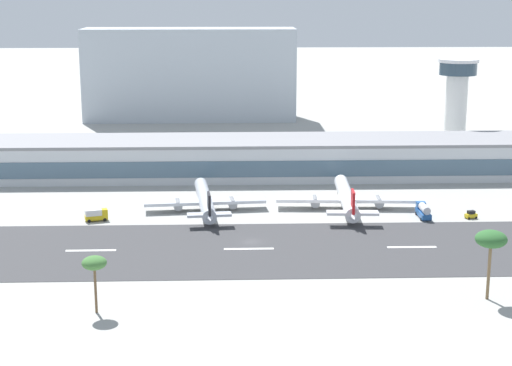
{
  "coord_description": "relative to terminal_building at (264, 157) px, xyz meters",
  "views": [
    {
      "loc": [
        -5.41,
        -192.05,
        60.72
      ],
      "look_at": [
        2.25,
        31.51,
        7.54
      ],
      "focal_mm": 57.03,
      "sensor_mm": 36.0,
      "label": 1
    }
  ],
  "objects": [
    {
      "name": "ground_plane",
      "position": [
        -6.34,
        -73.71,
        -6.3
      ],
      "size": [
        1400.0,
        1400.0,
        0.0
      ],
      "primitive_type": "plane",
      "color": "#9E9E99"
    },
    {
      "name": "runway_strip",
      "position": [
        -6.34,
        -79.27,
        -6.26
      ],
      "size": [
        800.0,
        42.64,
        0.08
      ],
      "primitive_type": "cube",
      "color": "#38383A",
      "rests_on": "ground_plane"
    },
    {
      "name": "runway_centreline_dash_3",
      "position": [
        -44.93,
        -79.27,
        -6.21
      ],
      "size": [
        12.0,
        1.2,
        0.01
      ],
      "primitive_type": "cube",
      "color": "white",
      "rests_on": "runway_strip"
    },
    {
      "name": "runway_centreline_dash_4",
      "position": [
        -7.08,
        -79.27,
        -6.21
      ],
      "size": [
        12.0,
        1.2,
        0.01
      ],
      "primitive_type": "cube",
      "color": "white",
      "rests_on": "runway_strip"
    },
    {
      "name": "runway_centreline_dash_5",
      "position": [
        32.49,
        -79.27,
        -6.21
      ],
      "size": [
        12.0,
        1.2,
        0.01
      ],
      "primitive_type": "cube",
      "color": "white",
      "rests_on": "runway_strip"
    },
    {
      "name": "terminal_building",
      "position": [
        0.0,
        0.0,
        0.0
      ],
      "size": [
        190.67,
        27.03,
        12.59
      ],
      "color": "silver",
      "rests_on": "ground_plane"
    },
    {
      "name": "control_tower",
      "position": [
        72.86,
        31.59,
        15.59
      ],
      "size": [
        14.73,
        14.73,
        36.15
      ],
      "color": "silver",
      "rests_on": "ground_plane"
    },
    {
      "name": "distant_hotel_block",
      "position": [
        -29.88,
        123.69,
        15.36
      ],
      "size": [
        99.89,
        24.98,
        43.31
      ],
      "primitive_type": "cube",
      "color": "#A8B2BC",
      "rests_on": "ground_plane"
    },
    {
      "name": "airliner_black_tail_gate_0",
      "position": [
        -18.48,
        -44.18,
        -3.39
      ],
      "size": [
        34.56,
        43.61,
        9.11
      ],
      "rotation": [
        0.0,
        0.0,
        1.66
      ],
      "color": "silver",
      "rests_on": "ground_plane"
    },
    {
      "name": "airliner_red_tail_gate_1",
      "position": [
        21.72,
        -43.59,
        -3.26
      ],
      "size": [
        40.52,
        45.68,
        9.53
      ],
      "rotation": [
        0.0,
        0.0,
        1.52
      ],
      "color": "white",
      "rests_on": "ground_plane"
    },
    {
      "name": "service_fuel_truck_0",
      "position": [
        41.4,
        -53.26,
        -4.27
      ],
      "size": [
        2.9,
        8.51,
        3.95
      ],
      "rotation": [
        0.0,
        0.0,
        1.57
      ],
      "color": "#23569E",
      "rests_on": "ground_plane"
    },
    {
      "name": "service_box_truck_1",
      "position": [
        -47.62,
        -53.35,
        -4.51
      ],
      "size": [
        6.44,
        4.02,
        3.25
      ],
      "rotation": [
        0.0,
        0.0,
        0.29
      ],
      "color": "gold",
      "rests_on": "ground_plane"
    },
    {
      "name": "service_baggage_tug_2",
      "position": [
        54.27,
        -54.31,
        -5.25
      ],
      "size": [
        3.53,
        2.62,
        2.2
      ],
      "rotation": [
        0.0,
        0.0,
        3.43
      ],
      "color": "gold",
      "rests_on": "ground_plane"
    },
    {
      "name": "palm_tree_1",
      "position": [
        -37.54,
        -117.78,
        3.6
      ],
      "size": [
        4.78,
        4.78,
        11.42
      ],
      "color": "brown",
      "rests_on": "ground_plane"
    },
    {
      "name": "palm_tree_2",
      "position": [
        40.18,
        -113.37,
        6.14
      ],
      "size": [
        6.33,
        6.33,
        14.4
      ],
      "color": "brown",
      "rests_on": "ground_plane"
    }
  ]
}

